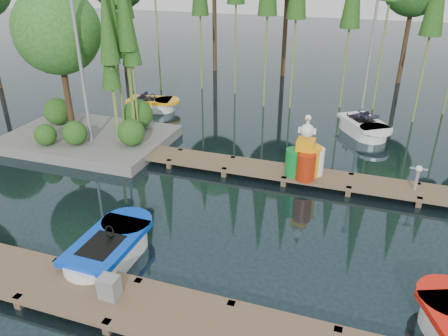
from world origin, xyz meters
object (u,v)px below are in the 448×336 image
(yellow_barrel, at_px, (310,161))
(utility_cabinet, at_px, (109,287))
(boat_blue, at_px, (109,250))
(island, at_px, (75,61))
(drum_cluster, at_px, (305,159))
(boat_yellow_far, at_px, (151,104))

(yellow_barrel, bearing_deg, utility_cabinet, -113.52)
(boat_blue, xyz_separation_m, utility_cabinet, (0.92, -1.41, 0.27))
(island, height_order, drum_cluster, island)
(drum_cluster, bearing_deg, island, 173.93)
(boat_yellow_far, xyz_separation_m, utility_cabinet, (5.29, -12.01, 0.27))
(island, xyz_separation_m, boat_blue, (5.08, -6.38, -2.91))
(boat_blue, bearing_deg, boat_yellow_far, 113.09)
(boat_blue, xyz_separation_m, yellow_barrel, (3.97, 5.59, 0.51))
(drum_cluster, bearing_deg, boat_yellow_far, 147.75)
(island, distance_m, utility_cabinet, 10.18)
(utility_cabinet, bearing_deg, boat_yellow_far, 113.77)
(yellow_barrel, height_order, drum_cluster, drum_cluster)
(island, bearing_deg, drum_cluster, -6.07)
(boat_blue, height_order, utility_cabinet, boat_blue)
(island, xyz_separation_m, boat_yellow_far, (0.70, 4.22, -2.91))
(yellow_barrel, distance_m, drum_cluster, 0.24)
(boat_blue, bearing_deg, island, 129.18)
(utility_cabinet, distance_m, yellow_barrel, 7.64)
(boat_blue, xyz_separation_m, drum_cluster, (3.82, 5.43, 0.62))
(boat_yellow_far, height_order, drum_cluster, drum_cluster)
(utility_cabinet, height_order, yellow_barrel, yellow_barrel)
(boat_yellow_far, xyz_separation_m, yellow_barrel, (8.34, -5.01, 0.51))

